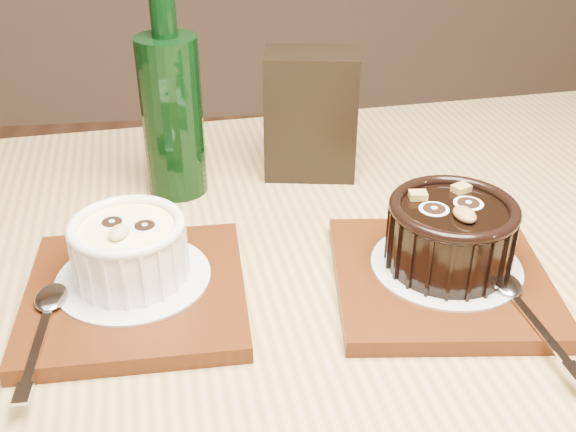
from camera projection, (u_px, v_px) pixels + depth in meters
name	position (u px, v px, depth m)	size (l,w,h in m)	color
table	(317.00, 371.00, 0.62)	(1.28, 0.92, 0.75)	#9C7744
tray_left	(136.00, 293.00, 0.56)	(0.18, 0.18, 0.01)	#4B200C
doily_left	(134.00, 277.00, 0.57)	(0.13, 0.13, 0.00)	silver
ramekin_white	(129.00, 247.00, 0.55)	(0.10, 0.10, 0.06)	white
spoon_left	(43.00, 325.00, 0.51)	(0.03, 0.13, 0.01)	silver
tray_right	(440.00, 279.00, 0.58)	(0.18, 0.18, 0.01)	#4B200C
doily_right	(446.00, 265.00, 0.58)	(0.13, 0.13, 0.00)	silver
ramekin_dark	(451.00, 231.00, 0.57)	(0.11, 0.11, 0.06)	black
spoon_right	(526.00, 309.00, 0.53)	(0.03, 0.13, 0.01)	silver
condiment_stand	(311.00, 115.00, 0.74)	(0.10, 0.06, 0.14)	black
green_bottle	(172.00, 111.00, 0.69)	(0.06, 0.06, 0.24)	black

